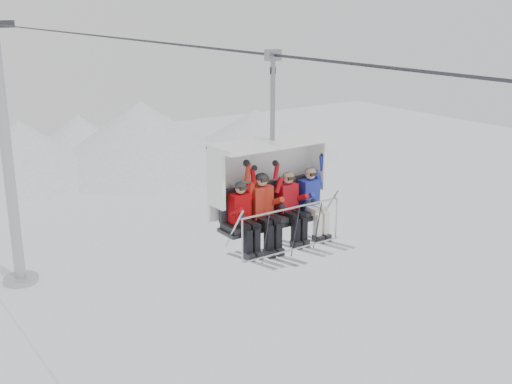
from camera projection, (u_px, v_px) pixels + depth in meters
lift_tower_right at (9, 177)px, 32.49m from camera, size 2.00×1.80×13.48m
haul_cable at (256, 53)px, 13.00m from camera, size 0.06×50.00×0.06m
chairlift_carrier at (268, 180)px, 13.38m from camera, size 2.62×1.17×3.98m
skier_far_left at (243, 215)px, 12.81m from camera, size 0.40×1.69×1.60m
skier_center_left at (264, 208)px, 13.09m from camera, size 0.45×1.69×1.76m
skier_center_right at (290, 204)px, 13.46m from camera, size 0.41×1.69×1.64m
skier_far_right at (312, 200)px, 13.79m from camera, size 0.41×1.69×1.63m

